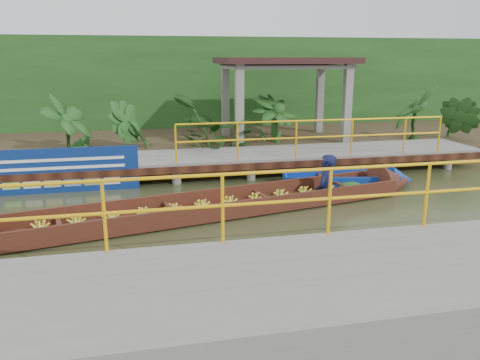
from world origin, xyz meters
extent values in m
plane|color=#30361B|center=(0.00, 0.00, 0.00)|extent=(80.00, 80.00, 0.00)
cube|color=#302818|center=(0.00, 7.50, 0.23)|extent=(30.00, 8.00, 0.45)
cube|color=slate|center=(0.00, 3.50, 0.50)|extent=(16.00, 2.00, 0.15)
cube|color=black|center=(0.00, 2.50, 0.42)|extent=(16.00, 0.12, 0.18)
cylinder|color=#F4AC0C|center=(2.75, 2.55, 1.57)|extent=(7.50, 0.05, 0.05)
cylinder|color=#F4AC0C|center=(2.75, 2.55, 1.12)|extent=(7.50, 0.05, 0.05)
cylinder|color=#F4AC0C|center=(2.75, 2.55, 1.07)|extent=(0.05, 0.05, 1.00)
cylinder|color=slate|center=(-4.00, 2.70, 0.22)|extent=(0.24, 0.24, 0.55)
cylinder|color=slate|center=(-4.00, 4.30, 0.22)|extent=(0.24, 0.24, 0.55)
cylinder|color=slate|center=(-2.00, 2.70, 0.22)|extent=(0.24, 0.24, 0.55)
cylinder|color=slate|center=(-2.00, 4.30, 0.22)|extent=(0.24, 0.24, 0.55)
cylinder|color=slate|center=(0.00, 2.70, 0.22)|extent=(0.24, 0.24, 0.55)
cylinder|color=slate|center=(0.00, 4.30, 0.22)|extent=(0.24, 0.24, 0.55)
cylinder|color=slate|center=(2.00, 2.70, 0.22)|extent=(0.24, 0.24, 0.55)
cylinder|color=slate|center=(2.00, 4.30, 0.22)|extent=(0.24, 0.24, 0.55)
cylinder|color=slate|center=(4.00, 2.70, 0.22)|extent=(0.24, 0.24, 0.55)
cylinder|color=slate|center=(4.00, 4.30, 0.22)|extent=(0.24, 0.24, 0.55)
cylinder|color=slate|center=(6.00, 2.70, 0.22)|extent=(0.24, 0.24, 0.55)
cylinder|color=slate|center=(6.00, 4.30, 0.22)|extent=(0.24, 0.24, 0.55)
cylinder|color=slate|center=(0.00, 2.70, 0.22)|extent=(0.24, 0.24, 0.55)
cube|color=slate|center=(1.00, -4.20, 0.30)|extent=(18.00, 2.40, 0.70)
cylinder|color=#F4AC0C|center=(1.00, -3.05, 1.65)|extent=(10.00, 0.05, 0.05)
cylinder|color=#F4AC0C|center=(1.00, -3.05, 1.20)|extent=(10.00, 0.05, 0.05)
cylinder|color=#F4AC0C|center=(1.00, -3.05, 1.15)|extent=(0.05, 0.05, 1.00)
cube|color=slate|center=(1.20, 5.10, 1.60)|extent=(0.25, 0.25, 2.80)
cube|color=slate|center=(4.80, 5.10, 1.60)|extent=(0.25, 0.25, 2.80)
cube|color=slate|center=(1.20, 7.50, 1.60)|extent=(0.25, 0.25, 2.80)
cube|color=slate|center=(4.80, 7.50, 1.60)|extent=(0.25, 0.25, 2.80)
cube|color=slate|center=(3.00, 6.30, 2.90)|extent=(4.00, 2.60, 0.12)
cube|color=#301918|center=(3.00, 6.30, 3.10)|extent=(4.40, 3.00, 0.20)
cube|color=#1A4215|center=(0.00, 10.00, 2.00)|extent=(30.00, 0.80, 4.00)
cube|color=#381A0F|center=(-0.30, 0.11, 0.06)|extent=(8.56, 2.81, 0.06)
cube|color=#381A0F|center=(-0.41, 0.64, 0.21)|extent=(8.35, 1.83, 0.36)
cube|color=#381A0F|center=(-0.19, -0.41, 0.21)|extent=(8.35, 1.83, 0.36)
cone|color=#381A0F|center=(4.34, 1.10, 0.15)|extent=(1.25, 1.22, 1.02)
ellipsoid|color=#1A4215|center=(3.03, 0.82, 0.17)|extent=(0.68, 0.58, 0.28)
imported|color=#0E1234|center=(2.30, 0.67, 1.05)|extent=(0.79, 0.82, 1.90)
cube|color=#0D3395|center=(3.07, 1.56, 0.09)|extent=(2.92, 1.35, 0.09)
cube|color=#0D3395|center=(3.14, 1.97, 0.21)|extent=(2.77, 0.58, 0.28)
cube|color=#0D3395|center=(2.99, 1.14, 0.21)|extent=(2.77, 0.58, 0.28)
cube|color=#0D3395|center=(1.68, 1.82, 0.21)|extent=(0.21, 0.84, 0.28)
cone|color=#0D3395|center=(4.63, 1.26, 0.15)|extent=(0.70, 0.88, 0.79)
cube|color=black|center=(2.60, 1.65, 0.24)|extent=(0.25, 0.85, 0.05)
cube|color=navy|center=(-3.73, 2.48, 0.55)|extent=(3.55, 0.03, 1.11)
cube|color=white|center=(-3.73, 2.46, 0.82)|extent=(2.88, 0.01, 0.07)
cube|color=white|center=(-3.73, 2.46, 0.62)|extent=(2.88, 0.01, 0.07)
imported|color=#1A4215|center=(-4.00, 5.30, 1.30)|extent=(1.36, 1.36, 1.71)
imported|color=#1A4215|center=(-2.00, 5.30, 1.30)|extent=(1.36, 1.36, 1.71)
imported|color=#1A4215|center=(0.50, 5.30, 1.30)|extent=(1.36, 1.36, 1.71)
imported|color=#1A4215|center=(2.50, 5.30, 1.30)|extent=(1.36, 1.36, 1.71)
imported|color=#1A4215|center=(7.50, 5.30, 1.30)|extent=(1.36, 1.36, 1.71)
imported|color=#1A4215|center=(9.00, 5.30, 1.30)|extent=(1.36, 1.36, 1.71)
camera|label=1|loc=(-1.88, -9.19, 3.21)|focal=35.00mm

